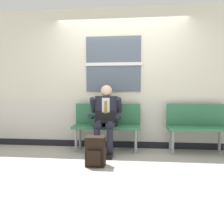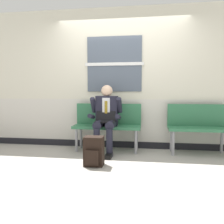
{
  "view_description": "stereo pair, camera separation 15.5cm",
  "coord_description": "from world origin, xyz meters",
  "px_view_note": "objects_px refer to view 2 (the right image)",
  "views": [
    {
      "loc": [
        0.33,
        -4.01,
        1.11
      ],
      "look_at": [
        -0.12,
        0.1,
        0.75
      ],
      "focal_mm": 37.91,
      "sensor_mm": 36.0,
      "label": 1
    },
    {
      "loc": [
        0.49,
        -3.99,
        1.11
      ],
      "look_at": [
        -0.12,
        0.1,
        0.75
      ],
      "focal_mm": 37.91,
      "sensor_mm": 36.0,
      "label": 2
    }
  ],
  "objects_px": {
    "bench_empty": "(198,125)",
    "backpack": "(94,151)",
    "person_seated": "(106,117)",
    "bench_with_person": "(108,123)"
  },
  "relations": [
    {
      "from": "person_seated",
      "to": "bench_empty",
      "type": "bearing_deg",
      "value": 6.83
    },
    {
      "from": "backpack",
      "to": "bench_with_person",
      "type": "bearing_deg",
      "value": 87.41
    },
    {
      "from": "bench_empty",
      "to": "backpack",
      "type": "xyz_separation_m",
      "value": [
        -1.68,
        -0.98,
        -0.3
      ]
    },
    {
      "from": "bench_with_person",
      "to": "person_seated",
      "type": "height_order",
      "value": "person_seated"
    },
    {
      "from": "bench_with_person",
      "to": "bench_empty",
      "type": "bearing_deg",
      "value": -0.03
    },
    {
      "from": "backpack",
      "to": "bench_empty",
      "type": "bearing_deg",
      "value": 30.24
    },
    {
      "from": "person_seated",
      "to": "backpack",
      "type": "distance_m",
      "value": 0.9
    },
    {
      "from": "bench_empty",
      "to": "backpack",
      "type": "distance_m",
      "value": 1.97
    },
    {
      "from": "bench_empty",
      "to": "person_seated",
      "type": "xyz_separation_m",
      "value": [
        -1.63,
        -0.2,
        0.14
      ]
    },
    {
      "from": "person_seated",
      "to": "bench_with_person",
      "type": "bearing_deg",
      "value": 90.0
    }
  ]
}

